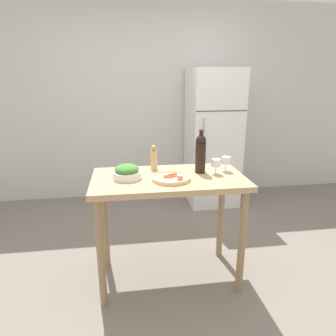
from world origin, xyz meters
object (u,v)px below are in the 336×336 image
(refrigerator, at_px, (212,138))
(wine_glass_near, at_px, (216,164))
(salad_bowl, at_px, (127,172))
(homemade_pizza, at_px, (171,178))
(wine_bottle, at_px, (201,153))
(pepper_mill, at_px, (154,158))
(wine_glass_far, at_px, (226,161))

(refrigerator, distance_m, wine_glass_near, 1.64)
(salad_bowl, distance_m, homemade_pizza, 0.34)
(wine_glass_near, height_order, salad_bowl, wine_glass_near)
(homemade_pizza, bearing_deg, refrigerator, 64.09)
(salad_bowl, bearing_deg, wine_glass_near, 1.03)
(refrigerator, xyz_separation_m, wine_bottle, (-0.55, -1.52, 0.19))
(wine_bottle, bearing_deg, wine_glass_near, -26.61)
(wine_bottle, relative_size, homemade_pizza, 1.20)
(pepper_mill, distance_m, salad_bowl, 0.30)
(wine_glass_far, xyz_separation_m, homemade_pizza, (-0.47, -0.15, -0.07))
(wine_glass_far, distance_m, homemade_pizza, 0.50)
(refrigerator, height_order, pepper_mill, refrigerator)
(wine_bottle, xyz_separation_m, wine_glass_near, (0.11, -0.06, -0.08))
(wine_bottle, distance_m, homemade_pizza, 0.33)
(pepper_mill, xyz_separation_m, homemade_pizza, (0.10, -0.28, -0.08))
(homemade_pizza, bearing_deg, wine_glass_near, 14.22)
(wine_glass_near, bearing_deg, salad_bowl, -178.97)
(wine_glass_near, height_order, pepper_mill, pepper_mill)
(refrigerator, distance_m, homemade_pizza, 1.86)
(pepper_mill, bearing_deg, homemade_pizza, -70.26)
(wine_bottle, bearing_deg, salad_bowl, -173.24)
(pepper_mill, bearing_deg, wine_bottle, -19.66)
(homemade_pizza, bearing_deg, wine_bottle, 30.21)
(wine_glass_near, height_order, wine_glass_far, same)
(wine_glass_far, bearing_deg, salad_bowl, -175.04)
(wine_glass_near, distance_m, pepper_mill, 0.51)
(wine_glass_far, xyz_separation_m, salad_bowl, (-0.80, -0.07, -0.03))
(salad_bowl, bearing_deg, wine_glass_far, 4.96)
(wine_glass_far, relative_size, salad_bowl, 0.57)
(refrigerator, distance_m, salad_bowl, 1.96)
(refrigerator, xyz_separation_m, wine_glass_near, (-0.44, -1.58, 0.11))
(wine_bottle, distance_m, salad_bowl, 0.60)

